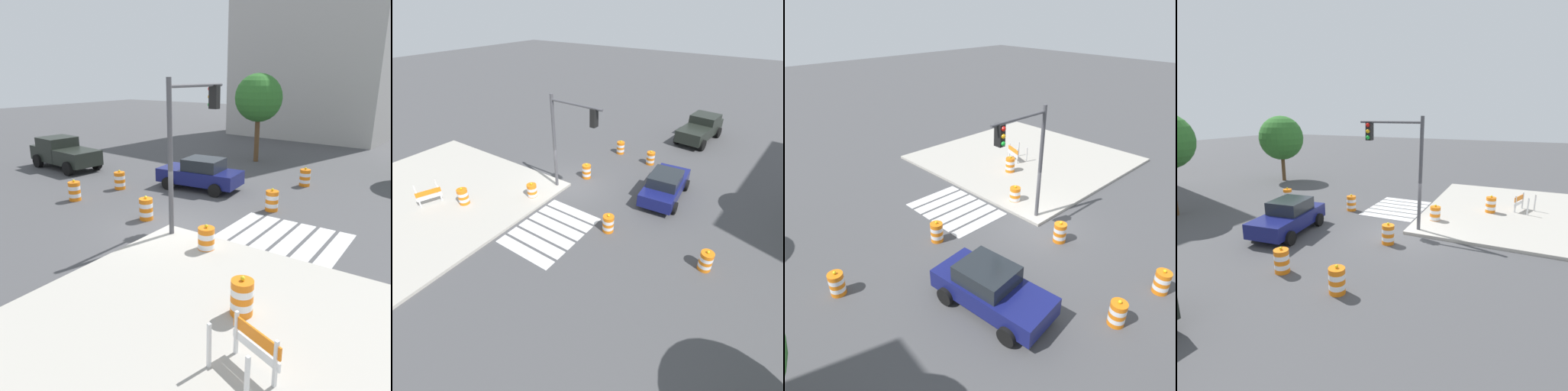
# 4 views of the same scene
# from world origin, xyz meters

# --- Properties ---
(ground_plane) EXTENTS (120.00, 120.00, 0.00)m
(ground_plane) POSITION_xyz_m (0.00, 0.00, 0.00)
(ground_plane) COLOR #474749
(crosswalk_stripes) EXTENTS (4.35, 3.20, 0.02)m
(crosswalk_stripes) POSITION_xyz_m (4.00, 1.80, 0.01)
(crosswalk_stripes) COLOR silver
(crosswalk_stripes) RESTS_ON ground
(sports_car) EXTENTS (4.47, 2.48, 1.63)m
(sports_car) POSITION_xyz_m (-2.09, 5.25, 0.81)
(sports_car) COLOR navy
(sports_car) RESTS_ON ground
(pickup_truck) EXTENTS (5.29, 2.68, 1.92)m
(pickup_truck) POSITION_xyz_m (-12.01, 4.22, 0.97)
(pickup_truck) COLOR black
(pickup_truck) RESTS_ON ground
(traffic_barrel_near_corner) EXTENTS (0.56, 0.56, 1.02)m
(traffic_barrel_near_corner) POSITION_xyz_m (-5.52, 2.79, 0.45)
(traffic_barrel_near_corner) COLOR orange
(traffic_barrel_near_corner) RESTS_ON ground
(traffic_barrel_crosswalk_end) EXTENTS (0.56, 0.56, 1.02)m
(traffic_barrel_crosswalk_end) POSITION_xyz_m (-5.88, 0.19, 0.45)
(traffic_barrel_crosswalk_end) COLOR orange
(traffic_barrel_crosswalk_end) RESTS_ON ground
(traffic_barrel_median_near) EXTENTS (0.56, 0.56, 1.02)m
(traffic_barrel_median_near) POSITION_xyz_m (2.20, 8.90, 0.45)
(traffic_barrel_median_near) COLOR orange
(traffic_barrel_median_near) RESTS_ON ground
(traffic_barrel_median_far) EXTENTS (0.56, 0.56, 1.02)m
(traffic_barrel_median_far) POSITION_xyz_m (2.37, -0.98, 0.45)
(traffic_barrel_median_far) COLOR orange
(traffic_barrel_median_far) RESTS_ON ground
(traffic_barrel_far_curb) EXTENTS (0.56, 0.56, 1.02)m
(traffic_barrel_far_curb) POSITION_xyz_m (2.41, 4.19, 0.45)
(traffic_barrel_far_curb) COLOR orange
(traffic_barrel_far_curb) RESTS_ON ground
(traffic_barrel_lane_center) EXTENTS (0.56, 0.56, 1.02)m
(traffic_barrel_lane_center) POSITION_xyz_m (-1.39, 0.23, 0.45)
(traffic_barrel_lane_center) COLOR orange
(traffic_barrel_lane_center) RESTS_ON ground
(traffic_barrel_on_sidewalk) EXTENTS (0.56, 0.56, 1.02)m
(traffic_barrel_on_sidewalk) POSITION_xyz_m (5.10, -3.57, 0.60)
(traffic_barrel_on_sidewalk) COLOR orange
(traffic_barrel_on_sidewalk) RESTS_ON sidewalk_corner
(construction_barricade) EXTENTS (1.43, 1.16, 1.00)m
(construction_barricade) POSITION_xyz_m (6.13, -5.20, 0.72)
(construction_barricade) COLOR silver
(construction_barricade) RESTS_ON sidewalk_corner
(traffic_light_pole) EXTENTS (0.47, 3.29, 5.50)m
(traffic_light_pole) POSITION_xyz_m (0.61, 0.54, 3.91)
(traffic_light_pole) COLOR #4C4C51
(traffic_light_pole) RESTS_ON sidewalk_corner
(street_tree_streetside_near) EXTENTS (3.15, 3.15, 5.85)m
(street_tree_streetside_near) POSITION_xyz_m (-2.74, 13.02, 4.25)
(street_tree_streetside_near) COLOR brown
(street_tree_streetside_near) RESTS_ON ground
(office_building_far) EXTENTS (14.63, 10.90, 18.91)m
(office_building_far) POSITION_xyz_m (-3.77, 27.61, 9.46)
(office_building_far) COLOR #B2ADA8
(office_building_far) RESTS_ON ground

